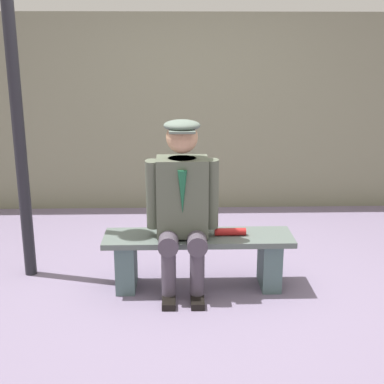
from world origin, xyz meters
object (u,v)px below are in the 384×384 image
bench (198,253)px  seated_man (182,200)px  lamp_post (9,25)px  rolled_magazine (230,232)px

bench → seated_man: seated_man is taller
lamp_post → bench: bearing=168.8°
seated_man → bench: bearing=-158.5°
rolled_magazine → seated_man: bearing=6.1°
lamp_post → seated_man: bearing=165.7°
rolled_magazine → lamp_post: lamp_post is taller
lamp_post → rolled_magazine: bearing=170.1°
bench → rolled_magazine: (-0.25, 0.01, 0.18)m
seated_man → rolled_magazine: (-0.37, -0.04, -0.27)m
seated_man → rolled_magazine: bearing=-173.9°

